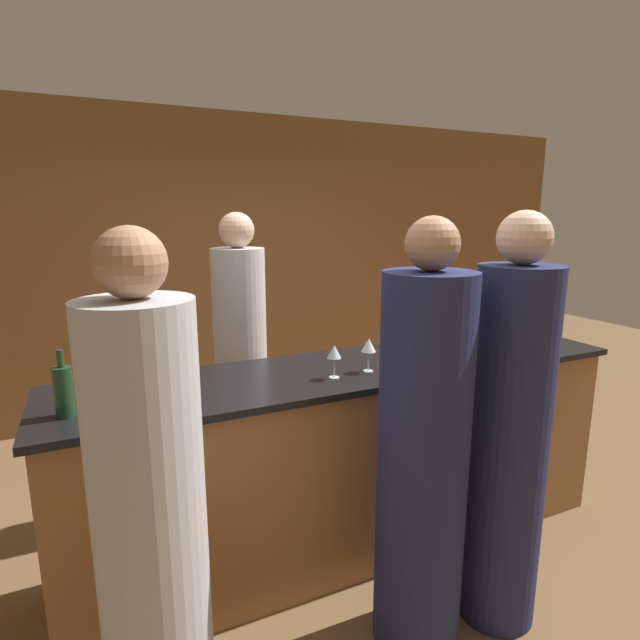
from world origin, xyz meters
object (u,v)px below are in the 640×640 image
Objects in this scene: wine_bottle_0 at (464,329)px; guest_1 at (422,459)px; guest_2 at (508,440)px; guest_0 at (152,539)px; ice_bucket at (415,329)px; bartender at (241,368)px; wine_bottle_1 at (64,391)px.

guest_1 is at bearing -138.26° from wine_bottle_0.
guest_2 reaches higher than guest_1.
wine_bottle_0 is at bearing 23.13° from guest_0.
wine_bottle_0 is (1.97, 0.84, 0.32)m from guest_0.
guest_0 is at bearing -156.87° from wine_bottle_0.
guest_0 is 9.29× the size of ice_bucket.
ice_bucket is at bearing 56.58° from guest_1.
wine_bottle_0 is 1.41× the size of ice_bucket.
guest_1 is at bearing 102.98° from bartender.
bartender reaches higher than ice_bucket.
guest_2 is (1.53, 0.02, 0.02)m from guest_0.
guest_1 reaches higher than wine_bottle_0.
ice_bucket is (0.63, 0.95, 0.30)m from guest_1.
wine_bottle_0 is at bearing 4.85° from wine_bottle_1.
wine_bottle_1 is at bearing -175.15° from wine_bottle_0.
guest_0 is 6.59× the size of wine_bottle_1.
wine_bottle_1 is (-1.77, 0.64, 0.30)m from guest_2.
guest_1 is at bearing -123.42° from ice_bucket.
wine_bottle_0 is (0.87, 0.78, 0.32)m from guest_1.
guest_0 is 0.97× the size of guest_2.
guest_2 is 1.90m from wine_bottle_1.
bartender is 6.75× the size of wine_bottle_1.
bartender is 1.74m from guest_2.
bartender is 1.00× the size of guest_2.
guest_2 is 6.76× the size of wine_bottle_1.
bartender is at bearing 150.15° from ice_bucket.
wine_bottle_0 and wine_bottle_1 have the same top height.
wine_bottle_0 is at bearing -35.30° from ice_bucket.
wine_bottle_1 is at bearing 42.87° from bartender.
guest_0 is at bearing -176.70° from guest_1.
guest_2 is 0.98m from wine_bottle_0.
wine_bottle_0 is 0.30m from ice_bucket.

